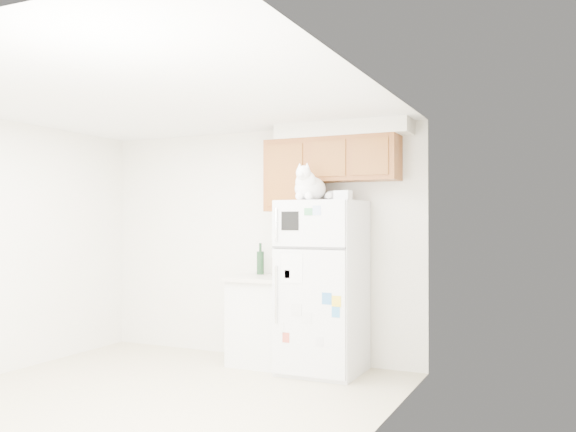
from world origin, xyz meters
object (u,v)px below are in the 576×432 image
Objects in this scene: storage_box_front at (343,195)px; bottle_green at (260,259)px; refrigerator at (322,286)px; base_counter at (264,320)px; storage_box_back at (338,196)px; bottle_amber at (275,263)px; cat at (309,187)px.

storage_box_front is 0.44× the size of bottle_green.
storage_box_front is (0.26, -0.12, 0.89)m from refrigerator.
base_counter is 5.11× the size of storage_box_back.
storage_box_front is 1.32m from bottle_green.
bottle_amber is (-0.88, 0.32, -0.70)m from storage_box_front.
bottle_amber is at bearing 165.17° from storage_box_back.
bottle_amber is (-0.72, 0.03, -0.70)m from storage_box_back.
storage_box_back is at bearing 60.94° from cat.
cat is 2.00× the size of bottle_amber.
cat is at bearing -131.54° from storage_box_back.
bottle_green is (-0.14, 0.18, 0.63)m from base_counter.
bottle_amber is at bearing 147.29° from cat.
storage_box_front is 1.17m from bottle_amber.
bottle_green reaches higher than bottle_amber.
storage_box_back is 0.53× the size of bottle_green.
base_counter is (-0.69, 0.07, -0.39)m from refrigerator.
refrigerator is 1.00m from cat.
cat is 1.13m from bottle_green.
cat is 0.35m from storage_box_front.
refrigerator is 0.92m from storage_box_back.
base_counter is at bearing 173.91° from refrigerator.
storage_box_front is 0.58× the size of bottle_amber.
cat is 2.87× the size of storage_box_back.
refrigerator is at bearing -132.63° from storage_box_back.
bottle_green is 0.22m from bottle_amber.
cat reaches higher than storage_box_front.
bottle_green is at bearing 163.93° from bottle_amber.
bottle_amber reaches higher than base_counter.
refrigerator is 9.44× the size of storage_box_back.
refrigerator is 0.94m from storage_box_front.
cat is (-0.08, -0.15, 0.98)m from refrigerator.
storage_box_back is at bearing 59.84° from refrigerator.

